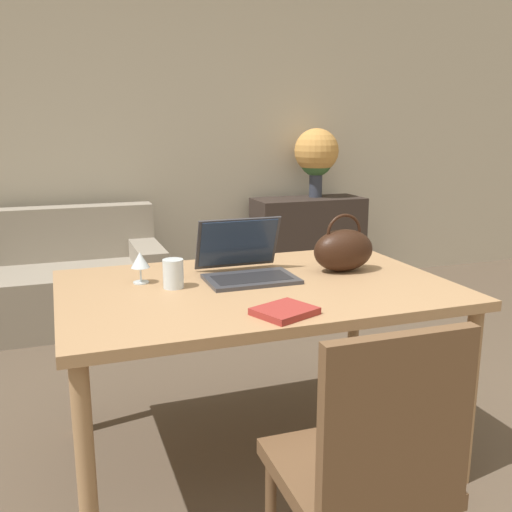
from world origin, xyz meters
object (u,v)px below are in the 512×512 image
Objects in this scene: laptop at (245,261)px; flower_vase at (316,155)px; wine_glass at (140,261)px; couch at (54,285)px; handbag at (343,250)px; drinking_glass at (173,274)px; chair at (369,463)px.

flower_vase is (1.39, 2.21, 0.33)m from laptop.
flower_vase reaches higher than wine_glass.
handbag reaches higher than couch.
flower_vase is (1.72, 2.29, 0.33)m from drinking_glass.
couch is 5.43× the size of handbag.
drinking_glass is 0.20× the size of flower_vase.
wine_glass is at bearing 112.27° from chair.
flower_vase is at bearing 57.89° from laptop.
chair is 2.49× the size of laptop.
flower_vase is (1.83, 2.17, 0.30)m from wine_glass.
chair is at bearing -75.27° from couch.
chair is at bearing -112.99° from flower_vase.
chair is 3.34× the size of handbag.
drinking_glass is (-0.33, -0.08, -0.01)m from laptop.
drinking_glass is at bearing -167.00° from laptop.
chair is 7.15× the size of wine_glass.
laptop is 0.45m from handbag.
couch is at bearing 105.37° from chair.
chair reaches higher than couch.
flower_vase reaches higher than couch.
laptop is (0.80, -1.97, 0.56)m from couch.
chair is 3.62m from flower_vase.
flower_vase is at bearing 6.47° from couch.
chair reaches higher than wine_glass.
handbag is 0.48× the size of flower_vase.
drinking_glass is at bearing -76.97° from couch.
wine_glass is at bearing -79.45° from couch.
laptop is 3.21× the size of drinking_glass.
chair is at bearing -90.13° from laptop.
wine_glass is 0.89m from handbag.
laptop is at bearing -122.11° from flower_vase.
chair reaches higher than drinking_glass.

